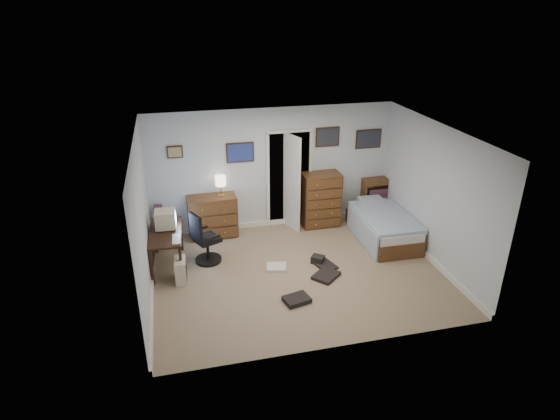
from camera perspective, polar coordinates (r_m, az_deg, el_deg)
The scene contains 15 objects.
floor at distance 8.33m, azimuth 2.13°, elevation -7.65°, with size 5.00×4.00×0.02m, color gray.
computer_desk at distance 8.49m, azimuth -14.27°, elevation -3.59°, with size 0.60×1.22×0.69m.
crt_monitor at distance 8.48m, azimuth -13.79°, elevation -1.10°, with size 0.37×0.35×0.33m.
keyboard at distance 8.09m, azimuth -12.52°, elevation -3.49°, with size 0.14×0.37×0.02m, color beige.
pc_tower at distance 8.16m, azimuth -12.01°, elevation -7.19°, with size 0.21×0.39×0.41m.
office_chair at distance 8.55m, azimuth -9.18°, elevation -4.04°, with size 0.64×0.64×0.99m.
media_stack at distance 9.46m, azimuth -14.44°, elevation -1.62°, with size 0.15×0.15×0.77m, color maroon.
low_dresser at distance 9.47m, azimuth -8.23°, elevation -0.76°, with size 0.96×0.48×0.85m, color brown.
table_lamp at distance 9.21m, azimuth -7.26°, elevation 3.47°, with size 0.22×0.22×0.41m.
doorway at distance 9.95m, azimuth 0.68°, elevation 4.34°, with size 0.96×1.12×2.05m.
tall_dresser at distance 9.81m, azimuth 4.98°, elevation 1.26°, with size 0.78×0.46×1.15m, color brown.
headboard_bookcase at distance 10.48m, azimuth 12.53°, elevation 1.70°, with size 1.00×0.28×0.90m.
bed at distance 9.54m, azimuth 12.36°, elevation -1.89°, with size 1.00×1.82×0.59m.
wall_posters at distance 9.51m, azimuth 2.44°, elevation 8.08°, with size 4.38×0.04×0.60m.
floor_clutter at distance 8.16m, azimuth 3.59°, elevation -8.05°, with size 1.28×1.44×0.14m.
Camera 1 is at (-1.94, -6.81, 4.39)m, focal length 30.00 mm.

